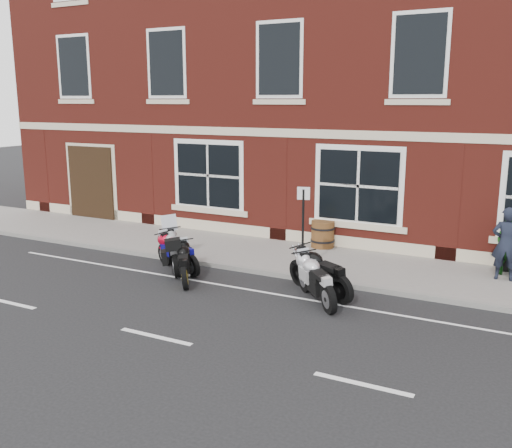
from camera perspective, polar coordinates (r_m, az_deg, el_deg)
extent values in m
plane|color=black|center=(13.42, -2.17, -6.65)|extent=(80.00, 80.00, 0.00)
cube|color=slate|center=(15.96, 3.15, -3.33)|extent=(30.00, 3.00, 0.12)
cube|color=slate|center=(14.59, 0.58, -4.82)|extent=(30.00, 0.16, 0.12)
cube|color=maroon|center=(22.48, 11.55, 16.26)|extent=(24.00, 12.00, 12.00)
cylinder|color=black|center=(15.76, -8.17, -2.69)|extent=(0.48, 0.57, 0.62)
cylinder|color=black|center=(14.40, -7.89, -4.12)|extent=(0.48, 0.57, 0.62)
cube|color=black|center=(15.04, -8.08, -2.11)|extent=(0.67, 0.76, 0.21)
ellipsoid|color=#A7A8AC|center=(15.15, -8.12, -1.55)|extent=(0.61, 0.65, 0.31)
cube|color=black|center=(14.64, -8.02, -2.19)|extent=(0.53, 0.58, 0.10)
cube|color=silver|center=(15.55, -8.25, 0.17)|extent=(0.35, 0.28, 0.44)
cylinder|color=black|center=(15.52, -8.95, -3.01)|extent=(0.59, 0.36, 0.59)
cylinder|color=black|center=(14.40, -6.34, -4.15)|extent=(0.59, 0.36, 0.59)
cube|color=black|center=(14.91, -7.82, -2.35)|extent=(0.77, 0.51, 0.20)
ellipsoid|color=#AA071E|center=(15.00, -8.10, -1.83)|extent=(0.61, 0.52, 0.30)
cube|color=black|center=(14.58, -7.09, -2.36)|extent=(0.56, 0.43, 0.09)
cylinder|color=black|center=(14.74, -6.90, -3.81)|extent=(0.41, 0.54, 0.57)
cylinder|color=black|center=(13.50, -7.00, -5.34)|extent=(0.41, 0.54, 0.57)
cube|color=black|center=(14.08, -6.98, -3.30)|extent=(0.57, 0.72, 0.20)
ellipsoid|color=black|center=(14.18, -6.98, -2.74)|extent=(0.54, 0.60, 0.29)
cube|color=black|center=(13.71, -7.02, -3.41)|extent=(0.46, 0.54, 0.09)
cylinder|color=black|center=(13.29, 5.04, -5.45)|extent=(0.52, 0.55, 0.63)
cylinder|color=black|center=(12.03, 7.42, -7.43)|extent=(0.52, 0.55, 0.63)
cube|color=black|center=(12.59, 6.12, -4.87)|extent=(0.71, 0.74, 0.22)
ellipsoid|color=#B9B7BD|center=(12.69, 5.89, -4.17)|extent=(0.64, 0.65, 0.32)
cube|color=black|center=(12.22, 6.80, -5.04)|extent=(0.56, 0.57, 0.10)
cylinder|color=black|center=(13.69, 4.52, -4.84)|extent=(0.64, 0.44, 0.66)
cylinder|color=black|center=(12.60, 8.66, -6.48)|extent=(0.64, 0.44, 0.66)
cube|color=black|center=(13.07, 6.40, -4.11)|extent=(0.84, 0.62, 0.23)
ellipsoid|color=black|center=(13.15, 5.98, -3.44)|extent=(0.68, 0.61, 0.33)
cube|color=black|center=(12.75, 7.57, -4.19)|extent=(0.62, 0.51, 0.10)
imported|color=black|center=(14.81, 23.73, -1.82)|extent=(0.68, 0.48, 1.78)
imported|color=#185418|center=(15.30, 24.01, -1.91)|extent=(0.93, 0.90, 1.52)
cylinder|color=#552F16|center=(16.81, 6.68, -1.00)|extent=(0.67, 0.67, 0.78)
cylinder|color=black|center=(16.85, 6.67, -1.62)|extent=(0.70, 0.70, 0.06)
cylinder|color=black|center=(16.77, 6.70, -0.38)|extent=(0.70, 0.70, 0.06)
cylinder|color=black|center=(13.98, 4.71, -0.84)|extent=(0.06, 0.06, 2.13)
cube|color=silver|center=(13.79, 4.78, 3.08)|extent=(0.30, 0.10, 0.31)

